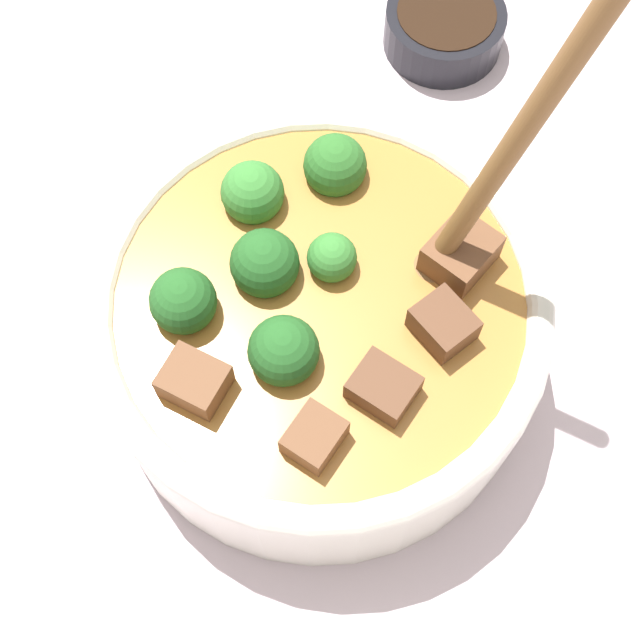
# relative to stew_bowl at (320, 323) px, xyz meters

# --- Properties ---
(ground_plane) EXTENTS (4.00, 4.00, 0.00)m
(ground_plane) POSITION_rel_stew_bowl_xyz_m (-0.00, 0.00, -0.05)
(ground_plane) COLOR silver
(stew_bowl) EXTENTS (0.25, 0.25, 0.28)m
(stew_bowl) POSITION_rel_stew_bowl_xyz_m (0.00, 0.00, 0.00)
(stew_bowl) COLOR white
(stew_bowl) RESTS_ON ground_plane
(condiment_bowl) EXTENTS (0.09, 0.09, 0.03)m
(condiment_bowl) POSITION_rel_stew_bowl_xyz_m (0.17, -0.21, -0.03)
(condiment_bowl) COLOR black
(condiment_bowl) RESTS_ON ground_plane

